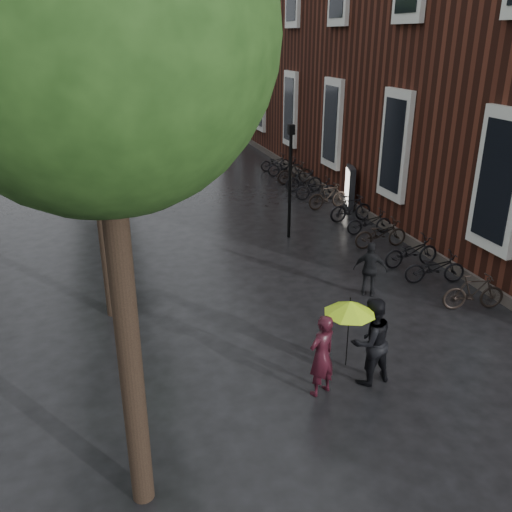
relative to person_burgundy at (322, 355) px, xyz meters
name	(u,v)px	position (x,y,z in m)	size (l,w,h in m)	color
ground	(416,486)	(0.50, -2.58, -0.83)	(120.00, 120.00, 0.00)	black
brick_building	(398,44)	(10.96, 16.88, 5.16)	(10.20, 33.20, 12.00)	#38160F
street_trees	(85,37)	(-3.50, 13.33, 5.51)	(4.33, 34.03, 8.91)	black
person_burgundy	(322,355)	(0.00, 0.00, 0.00)	(0.61, 0.40, 1.67)	black
person_black	(371,341)	(1.06, 0.09, 0.07)	(0.88, 0.68, 1.80)	black
lime_umbrella	(350,307)	(0.53, 0.04, 0.90)	(0.98, 0.98, 1.45)	black
pedestrian_walking	(370,269)	(2.89, 3.55, -0.09)	(0.87, 0.36, 1.48)	black
parked_bicycles	(339,203)	(5.07, 10.13, -0.37)	(2.10, 16.50, 1.04)	black
ad_lightbox	(350,188)	(5.82, 10.78, 0.01)	(0.26, 1.11, 1.67)	black
lamp_post	(290,171)	(2.41, 8.35, 1.46)	(0.19, 0.19, 3.77)	black
cycle_sign	(118,155)	(-2.71, 15.01, 0.98)	(0.14, 0.50, 2.74)	#262628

